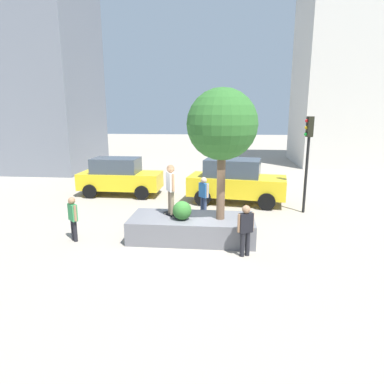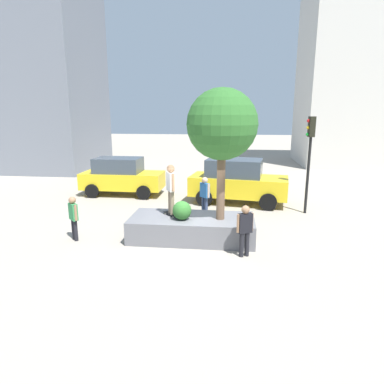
{
  "view_description": "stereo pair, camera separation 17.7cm",
  "coord_description": "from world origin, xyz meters",
  "px_view_note": "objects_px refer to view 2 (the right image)",
  "views": [
    {
      "loc": [
        1.04,
        -10.82,
        4.31
      ],
      "look_at": [
        -0.07,
        0.31,
        1.69
      ],
      "focal_mm": 31.47,
      "sensor_mm": 36.0,
      "label": 1
    },
    {
      "loc": [
        1.21,
        -10.8,
        4.31
      ],
      "look_at": [
        -0.07,
        0.31,
        1.69
      ],
      "focal_mm": 31.47,
      "sensor_mm": 36.0,
      "label": 2
    }
  ],
  "objects_px": {
    "skateboard": "(171,214)",
    "traffic_light_corner": "(310,148)",
    "taxi_cab": "(122,176)",
    "planter_ledge": "(192,228)",
    "sedan_parked": "(237,181)",
    "skateboarder": "(171,186)",
    "plaza_tree": "(222,125)",
    "bystander_watching": "(245,227)",
    "passerby_with_bag": "(74,215)",
    "pedestrian_crossing": "(205,193)"
  },
  "relations": [
    {
      "from": "pedestrian_crossing",
      "to": "passerby_with_bag",
      "type": "distance_m",
      "value": 5.49
    },
    {
      "from": "planter_ledge",
      "to": "traffic_light_corner",
      "type": "xyz_separation_m",
      "value": [
        4.61,
        3.7,
        2.48
      ]
    },
    {
      "from": "traffic_light_corner",
      "to": "plaza_tree",
      "type": "bearing_deg",
      "value": -133.9
    },
    {
      "from": "skateboarder",
      "to": "traffic_light_corner",
      "type": "distance_m",
      "value": 6.53
    },
    {
      "from": "sedan_parked",
      "to": "plaza_tree",
      "type": "bearing_deg",
      "value": -97.16
    },
    {
      "from": "plaza_tree",
      "to": "passerby_with_bag",
      "type": "height_order",
      "value": "plaza_tree"
    },
    {
      "from": "sedan_parked",
      "to": "taxi_cab",
      "type": "bearing_deg",
      "value": 170.55
    },
    {
      "from": "planter_ledge",
      "to": "sedan_parked",
      "type": "xyz_separation_m",
      "value": [
        1.63,
        5.1,
        0.7
      ]
    },
    {
      "from": "pedestrian_crossing",
      "to": "skateboard",
      "type": "bearing_deg",
      "value": -109.12
    },
    {
      "from": "planter_ledge",
      "to": "skateboard",
      "type": "bearing_deg",
      "value": 172.52
    },
    {
      "from": "sedan_parked",
      "to": "bystander_watching",
      "type": "xyz_separation_m",
      "value": [
        0.14,
        -6.41,
        -0.16
      ]
    },
    {
      "from": "plaza_tree",
      "to": "skateboarder",
      "type": "relative_size",
      "value": 2.49
    },
    {
      "from": "sedan_parked",
      "to": "passerby_with_bag",
      "type": "relative_size",
      "value": 3.14
    },
    {
      "from": "skateboard",
      "to": "sedan_parked",
      "type": "bearing_deg",
      "value": 64.58
    },
    {
      "from": "pedestrian_crossing",
      "to": "bystander_watching",
      "type": "bearing_deg",
      "value": -69.68
    },
    {
      "from": "bystander_watching",
      "to": "traffic_light_corner",
      "type": "bearing_deg",
      "value": 60.38
    },
    {
      "from": "skateboarder",
      "to": "sedan_parked",
      "type": "distance_m",
      "value": 5.59
    },
    {
      "from": "sedan_parked",
      "to": "traffic_light_corner",
      "type": "relative_size",
      "value": 1.17
    },
    {
      "from": "planter_ledge",
      "to": "pedestrian_crossing",
      "type": "relative_size",
      "value": 2.57
    },
    {
      "from": "sedan_parked",
      "to": "bystander_watching",
      "type": "distance_m",
      "value": 6.41
    },
    {
      "from": "pedestrian_crossing",
      "to": "bystander_watching",
      "type": "distance_m",
      "value": 4.46
    },
    {
      "from": "skateboarder",
      "to": "bystander_watching",
      "type": "height_order",
      "value": "skateboarder"
    },
    {
      "from": "planter_ledge",
      "to": "pedestrian_crossing",
      "type": "bearing_deg",
      "value": 85.66
    },
    {
      "from": "planter_ledge",
      "to": "bystander_watching",
      "type": "bearing_deg",
      "value": -36.46
    },
    {
      "from": "plaza_tree",
      "to": "planter_ledge",
      "type": "bearing_deg",
      "value": 175.44
    },
    {
      "from": "skateboard",
      "to": "passerby_with_bag",
      "type": "relative_size",
      "value": 0.47
    },
    {
      "from": "passerby_with_bag",
      "to": "traffic_light_corner",
      "type": "bearing_deg",
      "value": 26.44
    },
    {
      "from": "sedan_parked",
      "to": "skateboarder",
      "type": "bearing_deg",
      "value": -115.42
    },
    {
      "from": "planter_ledge",
      "to": "skateboard",
      "type": "relative_size",
      "value": 5.92
    },
    {
      "from": "planter_ledge",
      "to": "skateboarder",
      "type": "distance_m",
      "value": 1.65
    },
    {
      "from": "planter_ledge",
      "to": "sedan_parked",
      "type": "relative_size",
      "value": 0.88
    },
    {
      "from": "skateboarder",
      "to": "passerby_with_bag",
      "type": "xyz_separation_m",
      "value": [
        -3.28,
        -0.7,
        -0.97
      ]
    },
    {
      "from": "pedestrian_crossing",
      "to": "passerby_with_bag",
      "type": "relative_size",
      "value": 1.07
    },
    {
      "from": "skateboard",
      "to": "taxi_cab",
      "type": "xyz_separation_m",
      "value": [
        -3.78,
        6.03,
        0.17
      ]
    },
    {
      "from": "planter_ledge",
      "to": "bystander_watching",
      "type": "xyz_separation_m",
      "value": [
        1.77,
        -1.31,
        0.54
      ]
    },
    {
      "from": "skateboard",
      "to": "traffic_light_corner",
      "type": "bearing_deg",
      "value": 33.88
    },
    {
      "from": "planter_ledge",
      "to": "passerby_with_bag",
      "type": "distance_m",
      "value": 4.11
    },
    {
      "from": "traffic_light_corner",
      "to": "sedan_parked",
      "type": "bearing_deg",
      "value": 154.73
    },
    {
      "from": "skateboard",
      "to": "skateboarder",
      "type": "height_order",
      "value": "skateboarder"
    },
    {
      "from": "plaza_tree",
      "to": "bystander_watching",
      "type": "xyz_separation_m",
      "value": [
        0.79,
        -1.23,
        -3.0
      ]
    },
    {
      "from": "planter_ledge",
      "to": "passerby_with_bag",
      "type": "relative_size",
      "value": 2.76
    },
    {
      "from": "planter_ledge",
      "to": "plaza_tree",
      "type": "relative_size",
      "value": 0.99
    },
    {
      "from": "taxi_cab",
      "to": "sedan_parked",
      "type": "xyz_separation_m",
      "value": [
        6.15,
        -1.02,
        0.08
      ]
    },
    {
      "from": "skateboard",
      "to": "bystander_watching",
      "type": "xyz_separation_m",
      "value": [
        2.51,
        -1.4,
        0.09
      ]
    },
    {
      "from": "skateboard",
      "to": "traffic_light_corner",
      "type": "xyz_separation_m",
      "value": [
        5.36,
        3.6,
        2.03
      ]
    },
    {
      "from": "planter_ledge",
      "to": "skateboard",
      "type": "xyz_separation_m",
      "value": [
        -0.75,
        0.1,
        0.45
      ]
    },
    {
      "from": "plaza_tree",
      "to": "passerby_with_bag",
      "type": "bearing_deg",
      "value": -174.03
    },
    {
      "from": "skateboard",
      "to": "plaza_tree",
      "type": "bearing_deg",
      "value": -5.82
    },
    {
      "from": "plaza_tree",
      "to": "taxi_cab",
      "type": "height_order",
      "value": "plaza_tree"
    },
    {
      "from": "traffic_light_corner",
      "to": "planter_ledge",
      "type": "bearing_deg",
      "value": -141.3
    }
  ]
}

